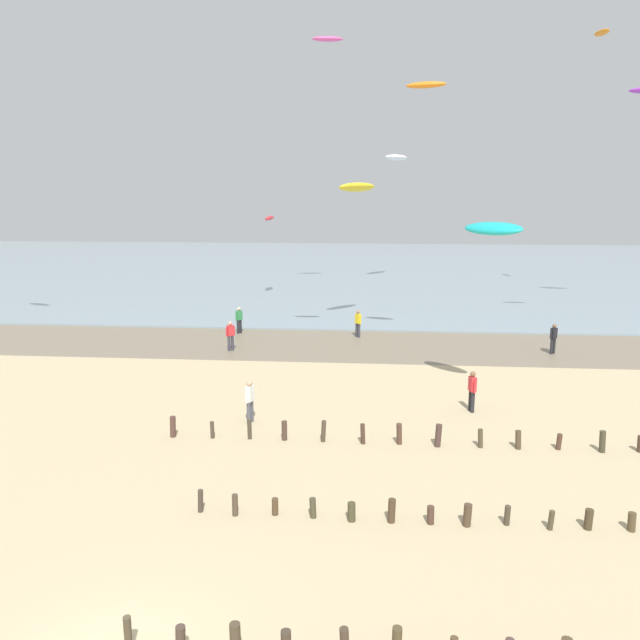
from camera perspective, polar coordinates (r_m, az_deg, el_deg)
wet_sand_strip at (r=36.12m, az=-2.78°, el=-2.28°), size 120.00×7.69×0.01m
sea at (r=74.24m, az=1.15°, el=5.02°), size 160.00×70.00×0.10m
groyne_mid at (r=17.46m, az=9.32°, el=-17.43°), size 11.84×0.35×0.68m
groyne_far at (r=22.64m, az=17.37°, el=-10.57°), size 23.54×0.35×0.83m
person_nearest_camera at (r=23.89m, az=-6.60°, el=-7.47°), size 0.32×0.55×1.71m
person_mid_beach at (r=36.13m, az=21.07°, el=-1.57°), size 0.46×0.40×1.71m
person_left_flank at (r=37.72m, az=3.58°, el=-0.26°), size 0.41×0.44×1.71m
person_right_flank at (r=39.03m, az=-7.61°, el=0.07°), size 0.39×0.47×1.71m
person_far_down_beach at (r=25.65m, az=14.09°, el=-6.40°), size 0.30×0.55×1.71m
person_trailing_behind at (r=34.76m, az=-8.40°, el=-1.40°), size 0.45×0.41×1.71m
kite_aloft_0 at (r=33.19m, az=9.92°, el=20.91°), size 2.16×1.20×0.39m
kite_aloft_3 at (r=40.19m, az=3.50°, el=12.34°), size 2.97×3.12×0.83m
kite_aloft_4 at (r=53.86m, az=0.72°, el=24.88°), size 2.61×1.18×0.43m
kite_aloft_7 at (r=56.66m, az=24.94°, el=23.26°), size 1.05×2.01×0.49m
kite_aloft_8 at (r=25.94m, az=15.94°, el=8.26°), size 2.61×2.59×0.74m
kite_aloft_9 at (r=59.74m, az=7.18°, el=14.90°), size 2.88×3.31×0.61m
kite_aloft_10 at (r=51.29m, az=-4.78°, el=9.51°), size 0.83×2.20×0.54m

